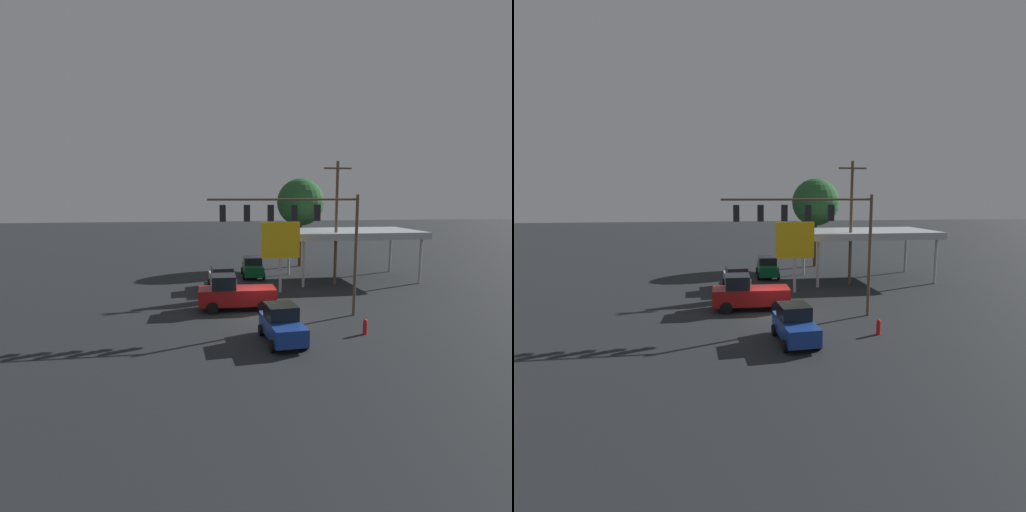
{
  "view_description": "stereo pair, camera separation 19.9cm",
  "coord_description": "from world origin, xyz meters",
  "views": [
    {
      "loc": [
        3.94,
        25.11,
        7.65
      ],
      "look_at": [
        0.0,
        -2.0,
        3.56
      ],
      "focal_mm": 28.0,
      "sensor_mm": 36.0,
      "label": 1
    },
    {
      "loc": [
        3.74,
        25.14,
        7.65
      ],
      "look_at": [
        0.0,
        -2.0,
        3.56
      ],
      "focal_mm": 28.0,
      "sensor_mm": 36.0,
      "label": 2
    }
  ],
  "objects": [
    {
      "name": "sedan_waiting",
      "position": [
        -1.17,
        -12.33,
        0.95
      ],
      "size": [
        2.24,
        4.49,
        1.93
      ],
      "rotation": [
        0.0,
        0.0,
        1.52
      ],
      "color": "#0C592D",
      "rests_on": "ground"
    },
    {
      "name": "utility_pole",
      "position": [
        -7.84,
        -7.88,
        5.59
      ],
      "size": [
        2.4,
        0.26,
        10.61
      ],
      "color": "brown",
      "rests_on": "ground"
    },
    {
      "name": "street_tree",
      "position": [
        -7.11,
        -17.37,
        7.01
      ],
      "size": [
        5.11,
        5.11,
        9.59
      ],
      "color": "#4C331E",
      "rests_on": "ground"
    },
    {
      "name": "fire_hydrant",
      "position": [
        -5.19,
        4.74,
        0.44
      ],
      "size": [
        0.24,
        0.24,
        0.88
      ],
      "color": "red",
      "rests_on": "ground"
    },
    {
      "name": "hatchback_crossing",
      "position": [
        -0.35,
        5.15,
        0.95
      ],
      "size": [
        2.17,
        3.91,
        1.97
      ],
      "rotation": [
        0.0,
        0.0,
        1.64
      ],
      "color": "navy",
      "rests_on": "ground"
    },
    {
      "name": "sedan_far",
      "position": [
        2.07,
        -7.23,
        0.95
      ],
      "size": [
        2.29,
        4.51,
        1.93
      ],
      "rotation": [
        0.0,
        0.0,
        1.64
      ],
      "color": "silver",
      "rests_on": "ground"
    },
    {
      "name": "ground_plane",
      "position": [
        0.0,
        0.0,
        0.0
      ],
      "size": [
        200.0,
        200.0,
        0.0
      ],
      "primitive_type": "plane",
      "color": "black"
    },
    {
      "name": "pickup_parked",
      "position": [
        1.57,
        -1.3,
        1.11
      ],
      "size": [
        5.26,
        2.39,
        2.4
      ],
      "rotation": [
        0.0,
        0.0,
        -0.03
      ],
      "color": "maroon",
      "rests_on": "ground"
    },
    {
      "name": "price_sign",
      "position": [
        -2.51,
        -5.71,
        4.05
      ],
      "size": [
        3.08,
        0.27,
        5.67
      ],
      "color": "#B7B7BC",
      "rests_on": "ground"
    },
    {
      "name": "traffic_signal_assembly",
      "position": [
        -2.06,
        1.14,
        6.04
      ],
      "size": [
        9.45,
        0.43,
        7.78
      ],
      "color": "brown",
      "rests_on": "ground"
    },
    {
      "name": "gas_station_canopy",
      "position": [
        -10.13,
        -10.05,
        4.24
      ],
      "size": [
        11.84,
        6.87,
        4.58
      ],
      "color": "#B2B7BC",
      "rests_on": "ground"
    }
  ]
}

